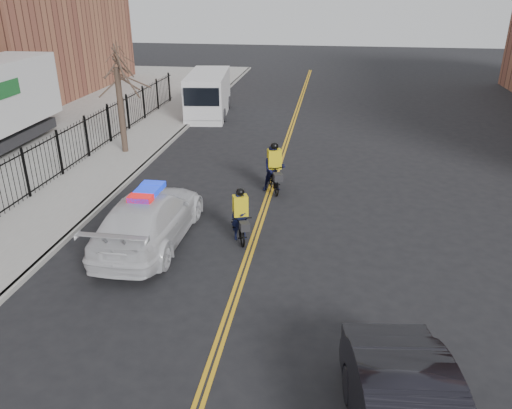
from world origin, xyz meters
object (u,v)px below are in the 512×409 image
object	(u,v)px
police_cruiser	(149,218)
cargo_van	(208,95)
cyclist_far	(274,172)
cyclist_near	(241,221)

from	to	relation	value
police_cruiser	cargo_van	xyz separation A→B (m)	(-2.23, 16.98, 0.44)
cargo_van	cyclist_far	distance (m)	13.29
police_cruiser	cyclist_near	size ratio (longest dim) A/B	3.02
cargo_van	cyclist_far	world-z (taller)	cargo_van
cyclist_near	cyclist_far	size ratio (longest dim) A/B	0.92
cyclist_near	cyclist_far	bearing A→B (deg)	60.41
police_cruiser	cyclist_far	world-z (taller)	cyclist_far
police_cruiser	cyclist_near	distance (m)	2.89
cyclist_near	cyclist_far	distance (m)	4.33
police_cruiser	cargo_van	distance (m)	17.13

